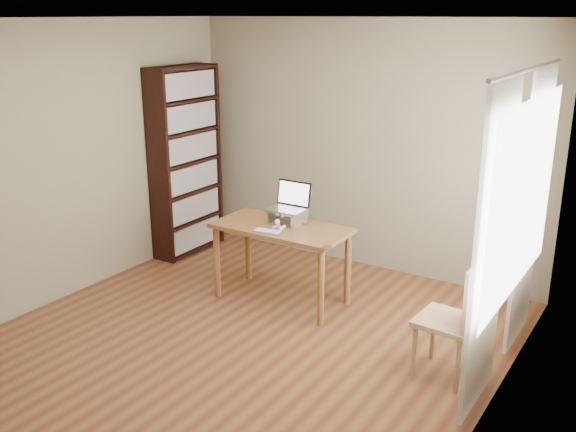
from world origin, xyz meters
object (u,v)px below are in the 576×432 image
(laptop, at_px, (290,202))
(desk, at_px, (281,237))
(bookshelf, at_px, (186,161))
(cat, at_px, (290,216))
(chair, at_px, (457,316))
(keyboard, at_px, (268,231))

(laptop, bearing_deg, desk, -90.57)
(bookshelf, xyz_separation_m, cat, (1.68, -0.47, -0.23))
(desk, bearing_deg, laptop, 89.43)
(bookshelf, bearing_deg, chair, -16.41)
(keyboard, distance_m, cat, 0.34)
(bookshelf, bearing_deg, keyboard, -25.77)
(chair, bearing_deg, laptop, 164.98)
(laptop, relative_size, keyboard, 1.29)
(bookshelf, distance_m, chair, 3.69)
(laptop, distance_m, keyboard, 0.41)
(bookshelf, bearing_deg, laptop, -14.75)
(laptop, xyz_separation_m, keyboard, (-0.00, -0.36, -0.18))
(laptop, height_order, keyboard, laptop)
(laptop, height_order, chair, laptop)
(desk, bearing_deg, bookshelf, 160.18)
(desk, height_order, keyboard, keyboard)
(laptop, bearing_deg, bookshelf, 164.67)
(chair, bearing_deg, bookshelf, 166.45)
(chair, bearing_deg, cat, 165.61)
(laptop, xyz_separation_m, chair, (1.84, -0.59, -0.43))
(desk, height_order, laptop, laptop)
(bookshelf, distance_m, laptop, 1.72)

